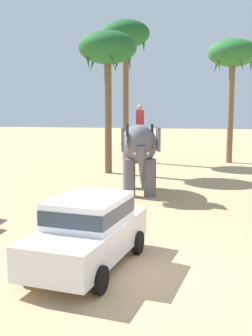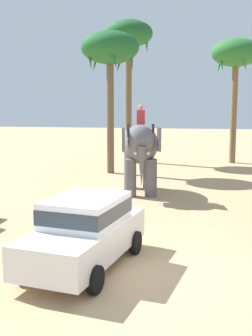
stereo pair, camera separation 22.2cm
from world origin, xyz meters
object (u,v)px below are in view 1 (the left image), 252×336
Objects in this scene: palm_tree_near_hut at (108,52)px; palm_tree_far_back at (233,56)px; palm_tree_behind_elephant at (126,39)px; elephant_with_mahout at (139,148)px; car_sedan_foreground at (88,229)px.

palm_tree_near_hut is 0.97× the size of palm_tree_far_back.
palm_tree_far_back is at bearing 4.52° from palm_tree_behind_elephant.
elephant_with_mahout is 0.49× the size of palm_tree_far_back.
elephant_with_mahout is 0.42× the size of palm_tree_behind_elephant.
car_sedan_foreground is 15.34m from palm_tree_near_hut.
elephant_with_mahout is at bearing -64.14° from palm_tree_near_hut.
palm_tree_near_hut is at bearing -90.78° from palm_tree_behind_elephant.
palm_tree_far_back reaches higher than car_sedan_foreground.
palm_tree_far_back is at bearing 39.09° from palm_tree_near_hut.
palm_tree_behind_elephant reaches higher than car_sedan_foreground.
car_sedan_foreground is 20.62m from palm_tree_behind_elephant.
palm_tree_near_hut is at bearing -140.91° from palm_tree_far_back.
car_sedan_foreground is 8.80m from elephant_with_mahout.
palm_tree_near_hut reaches higher than car_sedan_foreground.
palm_tree_far_back reaches higher than palm_tree_near_hut.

